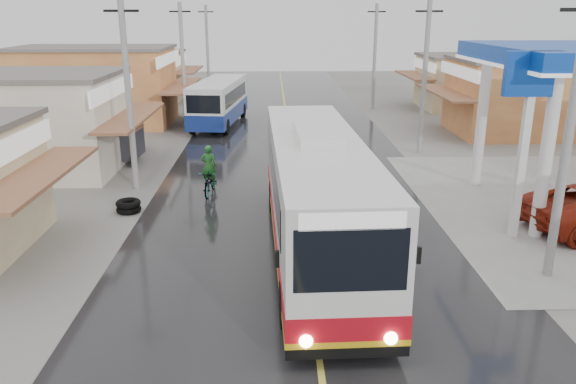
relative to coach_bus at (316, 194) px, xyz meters
name	(u,v)px	position (x,y,z in m)	size (l,w,h in m)	color
ground	(308,278)	(-0.35, -1.94, -1.93)	(120.00, 120.00, 0.00)	slate
road	(291,154)	(-0.35, 13.06, -1.92)	(12.00, 90.00, 0.02)	black
centre_line	(291,154)	(-0.35, 13.06, -1.91)	(0.15, 90.00, 0.01)	#D8CC4C
shopfronts_left	(69,143)	(-13.35, 16.06, -1.93)	(11.00, 44.00, 5.20)	tan
utility_poles_left	(165,150)	(-7.35, 14.06, -1.93)	(1.60, 50.00, 8.00)	gray
utility_poles_right	(419,153)	(6.65, 13.06, -1.93)	(1.60, 36.00, 8.00)	gray
coach_bus	(316,194)	(0.00, 0.00, 0.00)	(3.26, 12.90, 4.00)	silver
second_bus	(219,102)	(-4.97, 21.40, -0.33)	(3.45, 9.19, 2.98)	silver
cyclist	(210,178)	(-3.99, 6.05, -1.22)	(0.88, 2.06, 2.17)	black
tricycle_near	(125,143)	(-8.85, 11.52, -0.92)	(1.66, 2.40, 1.77)	#26262D
tricycle_far	(122,133)	(-9.68, 14.15, -0.92)	(2.21, 2.69, 1.76)	#26262D
tyre_stack	(128,206)	(-6.91, 3.90, -1.69)	(0.95, 0.95, 0.49)	black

